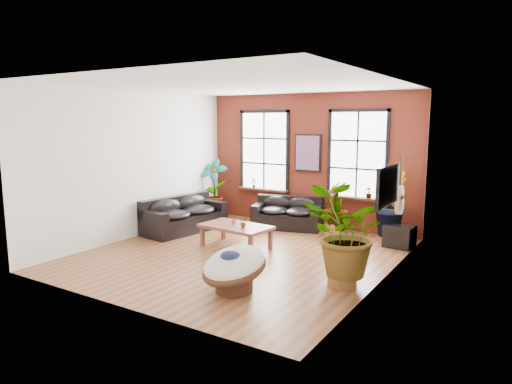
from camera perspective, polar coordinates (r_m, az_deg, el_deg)
room at (r=9.50m, az=-1.45°, el=2.60°), size 6.04×6.54×3.54m
sofa_back at (r=12.02m, az=3.98°, el=-2.75°), size 1.92×1.27×0.81m
sofa_left at (r=11.78m, az=-9.08°, el=-2.94°), size 1.22×2.31×0.87m
coffee_table at (r=10.14m, az=-2.53°, el=-4.48°), size 1.63×1.03×0.60m
papasan_chair at (r=7.58m, az=-2.78°, el=-9.35°), size 1.33×1.34×0.81m
poster at (r=12.12m, az=6.48°, el=4.88°), size 0.74×0.06×0.98m
tv_wall_unit at (r=8.73m, az=16.57°, el=0.31°), size 0.13×1.86×1.20m
media_box at (r=10.66m, az=17.50°, el=-5.28°), size 0.66×0.57×0.50m
pot_back_left at (r=13.31m, az=-5.33°, el=-2.44°), size 0.58×0.58×0.36m
pot_back_right at (r=11.08m, az=16.17°, el=-5.15°), size 0.54×0.54×0.33m
pot_right_wall at (r=8.01m, az=10.73°, el=-10.24°), size 0.56×0.56×0.37m
pot_mid at (r=11.35m, az=9.64°, el=-4.60°), size 0.55×0.55×0.33m
floor_plant_back_left at (r=13.19m, az=-5.33°, el=0.79°), size 0.93×0.73×1.57m
floor_plant_back_right at (r=10.93m, az=16.21°, el=-1.17°), size 1.10×1.12×1.59m
floor_plant_right_wall at (r=7.81m, az=10.75°, el=-5.11°), size 1.72×1.62×1.52m
floor_plant_mid at (r=11.26m, az=9.88°, el=-1.74°), size 0.94×0.94×1.19m
table_plant at (r=9.90m, az=-1.57°, el=-3.82°), size 0.21×0.18×0.22m
sill_plant_left at (r=12.96m, az=-0.29°, el=1.13°), size 0.17×0.17×0.27m
sill_plant_right at (r=11.55m, az=13.92°, el=-0.09°), size 0.19×0.19×0.27m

